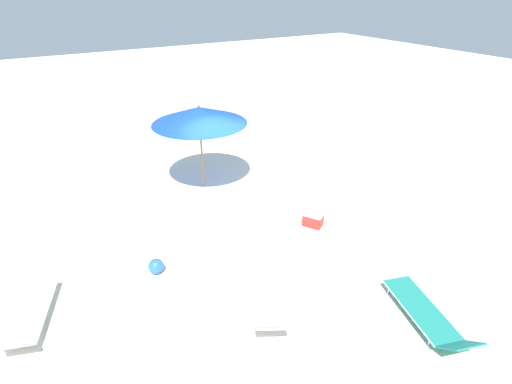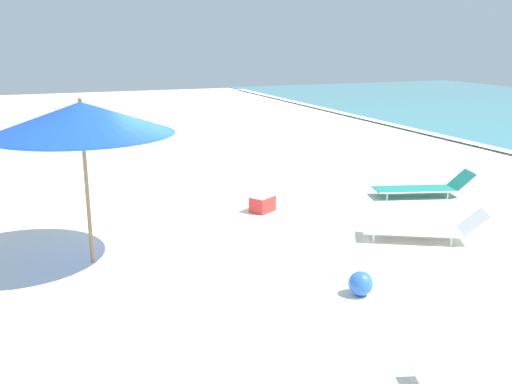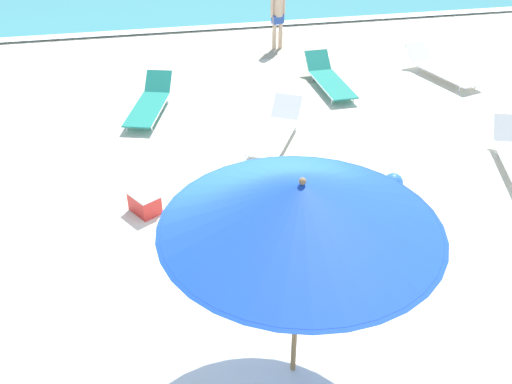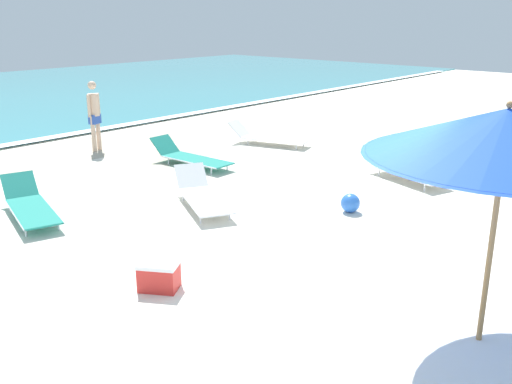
# 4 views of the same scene
# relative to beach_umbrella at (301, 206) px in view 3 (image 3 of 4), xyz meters

# --- Properties ---
(ground_plane) EXTENTS (60.00, 60.00, 0.16)m
(ground_plane) POSITION_rel_beach_umbrella_xyz_m (-0.37, 1.80, -2.34)
(ground_plane) COLOR silver
(beach_umbrella) EXTENTS (2.75, 2.75, 2.58)m
(beach_umbrella) POSITION_rel_beach_umbrella_xyz_m (0.00, 0.00, 0.00)
(beach_umbrella) COLOR #9E7547
(beach_umbrella) RESTS_ON ground_plane
(sun_lounger_under_umbrella) EXTENTS (1.53, 2.10, 0.56)m
(sun_lounger_under_umbrella) POSITION_rel_beach_umbrella_xyz_m (1.09, 5.49, -2.05)
(sun_lounger_under_umbrella) COLOR white
(sun_lounger_under_umbrella) RESTS_ON ground_plane
(sun_lounger_beside_umbrella) EXTENTS (1.19, 2.26, 0.57)m
(sun_lounger_beside_umbrella) POSITION_rel_beach_umbrella_xyz_m (5.78, 7.89, -2.05)
(sun_lounger_beside_umbrella) COLOR white
(sun_lounger_beside_umbrella) RESTS_ON ground_plane
(sun_lounger_near_water_left) EXTENTS (1.20, 2.24, 0.56)m
(sun_lounger_near_water_left) POSITION_rel_beach_umbrella_xyz_m (-1.26, 7.29, -2.05)
(sun_lounger_near_water_left) COLOR #1E8475
(sun_lounger_near_water_left) RESTS_ON ground_plane
(sun_lounger_near_water_right) EXTENTS (0.69, 2.20, 0.56)m
(sun_lounger_near_water_right) POSITION_rel_beach_umbrella_xyz_m (2.92, 7.81, -2.05)
(sun_lounger_near_water_right) COLOR #1E8475
(sun_lounger_near_water_right) RESTS_ON ground_plane
(beachgoer_wading_adult) EXTENTS (0.43, 0.27, 1.76)m
(beachgoer_wading_adult) POSITION_rel_beach_umbrella_xyz_m (2.36, 10.72, -1.26)
(beachgoer_wading_adult) COLOR beige
(beachgoer_wading_adult) RESTS_ON ground_plane
(beach_ball) EXTENTS (0.34, 0.34, 0.34)m
(beach_ball) POSITION_rel_beach_umbrella_xyz_m (2.60, 3.28, -2.09)
(beach_ball) COLOR blue
(beach_ball) RESTS_ON ground_plane
(cooler_box) EXTENTS (0.56, 0.61, 0.37)m
(cooler_box) POSITION_rel_beach_umbrella_xyz_m (-1.53, 3.52, -2.08)
(cooler_box) COLOR red
(cooler_box) RESTS_ON ground_plane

